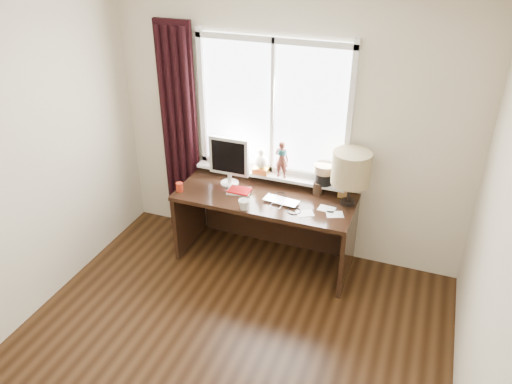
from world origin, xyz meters
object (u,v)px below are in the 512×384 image
at_px(desk, 268,212).
at_px(mug, 244,204).
at_px(laptop, 282,201).
at_px(red_cup, 180,187).
at_px(table_lamp, 351,168).
at_px(monitor, 229,158).

bearing_deg(desk, mug, -103.43).
height_order(laptop, mug, mug).
bearing_deg(laptop, mug, -132.80).
height_order(laptop, red_cup, red_cup).
xyz_separation_m(red_cup, table_lamp, (1.56, 0.33, 0.32)).
bearing_deg(monitor, table_lamp, 1.26).
distance_m(monitor, table_lamp, 1.18).
bearing_deg(monitor, desk, -0.61).
bearing_deg(desk, red_cup, -159.37).
relative_size(mug, red_cup, 1.18).
bearing_deg(mug, monitor, 128.06).
height_order(mug, table_lamp, table_lamp).
xyz_separation_m(laptop, monitor, (-0.59, 0.17, 0.26)).
xyz_separation_m(laptop, desk, (-0.19, 0.16, -0.26)).
height_order(laptop, desk, laptop).
height_order(monitor, table_lamp, table_lamp).
height_order(laptop, table_lamp, table_lamp).
bearing_deg(laptop, table_lamp, 25.55).
relative_size(mug, desk, 0.06).
xyz_separation_m(desk, table_lamp, (0.76, 0.03, 0.61)).
bearing_deg(desk, monitor, 179.39).
height_order(mug, monitor, monitor).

